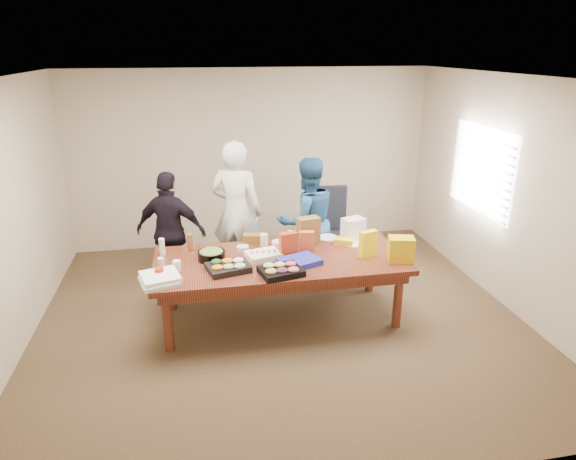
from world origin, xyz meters
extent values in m
cube|color=#47301E|center=(0.00, 0.00, -0.01)|extent=(5.50, 5.00, 0.02)
cube|color=white|center=(0.00, 0.00, 2.71)|extent=(5.50, 5.00, 0.02)
cube|color=beige|center=(0.00, 2.50, 1.35)|extent=(5.50, 0.04, 2.70)
cube|color=beige|center=(0.00, -2.50, 1.35)|extent=(5.50, 0.04, 2.70)
cube|color=beige|center=(-2.75, 0.00, 1.35)|extent=(0.04, 5.00, 2.70)
cube|color=beige|center=(2.75, 0.00, 1.35)|extent=(0.04, 5.00, 2.70)
cube|color=white|center=(2.72, 0.60, 1.50)|extent=(0.03, 1.40, 1.10)
cube|color=beige|center=(2.68, 0.60, 1.50)|extent=(0.04, 1.36, 1.00)
cube|color=#4C1C0F|center=(0.00, 0.00, 0.38)|extent=(2.80, 1.20, 0.75)
cube|color=black|center=(0.92, 1.07, 0.57)|extent=(0.63, 0.63, 1.14)
imported|color=silver|center=(-0.37, 1.16, 0.95)|extent=(0.81, 0.69, 1.89)
imported|color=navy|center=(0.52, 0.91, 0.85)|extent=(0.93, 0.78, 1.69)
imported|color=black|center=(-1.22, 1.04, 0.78)|extent=(0.99, 0.67, 1.55)
cube|color=black|center=(-0.60, -0.21, 0.78)|extent=(0.50, 0.43, 0.07)
cube|color=black|center=(-0.06, -0.41, 0.78)|extent=(0.49, 0.42, 0.06)
cube|color=white|center=(-0.18, 0.06, 0.78)|extent=(0.43, 0.36, 0.06)
cylinder|color=black|center=(-0.76, 0.12, 0.80)|extent=(0.32, 0.32, 0.10)
cube|color=#2228A7|center=(0.18, -0.19, 0.78)|extent=(0.51, 0.45, 0.06)
cube|color=red|center=(0.10, 0.03, 0.89)|extent=(0.21, 0.12, 0.29)
cube|color=#FAFB0F|center=(0.98, -0.12, 0.90)|extent=(0.22, 0.14, 0.30)
cube|color=#DB572E|center=(0.33, 0.11, 0.88)|extent=(0.18, 0.10, 0.26)
cylinder|color=silver|center=(-0.12, 0.42, 0.82)|extent=(0.11, 0.11, 0.14)
cylinder|color=yellow|center=(0.19, 0.35, 0.84)|extent=(0.08, 0.08, 0.19)
cylinder|color=brown|center=(-0.98, 0.41, 0.85)|extent=(0.08, 0.08, 0.21)
cylinder|color=white|center=(-1.30, 0.36, 0.85)|extent=(0.08, 0.08, 0.19)
cube|color=yellow|center=(0.83, 0.27, 0.79)|extent=(0.26, 0.22, 0.07)
cube|color=brown|center=(-0.22, 0.52, 0.81)|extent=(0.30, 0.17, 0.11)
cube|color=brown|center=(0.41, 0.36, 0.92)|extent=(0.28, 0.19, 0.34)
cylinder|color=#AF240C|center=(-1.30, -0.28, 0.81)|extent=(0.09, 0.09, 0.12)
cylinder|color=white|center=(-1.13, -0.12, 0.81)|extent=(0.10, 0.10, 0.12)
cylinder|color=white|center=(-1.30, 0.03, 0.80)|extent=(0.08, 0.08, 0.10)
cube|color=white|center=(-1.30, -0.38, 0.77)|extent=(0.45, 0.45, 0.04)
cube|color=white|center=(-1.29, -0.36, 0.81)|extent=(0.44, 0.44, 0.04)
cylinder|color=white|center=(0.96, 0.26, 0.76)|extent=(0.27, 0.27, 0.02)
cylinder|color=white|center=(0.69, 0.50, 0.76)|extent=(0.27, 0.27, 0.02)
cylinder|color=#F3E1C3|center=(0.04, 0.37, 0.78)|extent=(0.18, 0.18, 0.06)
cylinder|color=beige|center=(-0.39, 0.31, 0.78)|extent=(0.16, 0.16, 0.06)
cube|color=white|center=(0.98, 0.41, 0.89)|extent=(0.30, 0.25, 0.28)
cube|color=yellow|center=(1.30, -0.31, 0.89)|extent=(0.31, 0.25, 0.27)
camera|label=1|loc=(-0.87, -5.06, 2.99)|focal=31.10mm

